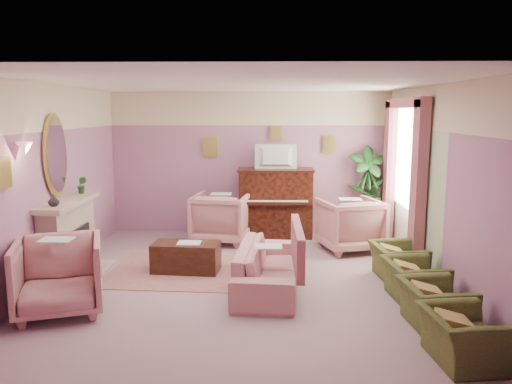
{
  "coord_description": "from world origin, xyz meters",
  "views": [
    {
      "loc": [
        0.34,
        -6.86,
        2.43
      ],
      "look_at": [
        0.17,
        0.4,
        1.25
      ],
      "focal_mm": 35.0,
      "sensor_mm": 36.0,
      "label": 1
    }
  ],
  "objects_px": {
    "coffee_table": "(186,257)",
    "sofa": "(268,259)",
    "olive_chair_d": "(398,256)",
    "piano": "(276,203)",
    "floral_armchair_left": "(221,215)",
    "olive_chair_a": "(463,329)",
    "floral_armchair_right": "(350,222)",
    "olive_chair_b": "(435,298)",
    "side_table": "(370,219)",
    "olive_chair_c": "(414,274)",
    "floral_armchair_front": "(58,272)",
    "television": "(276,155)"
  },
  "relations": [
    {
      "from": "coffee_table",
      "to": "sofa",
      "type": "xyz_separation_m",
      "value": [
        1.25,
        -0.67,
        0.19
      ]
    },
    {
      "from": "olive_chair_d",
      "to": "piano",
      "type": "bearing_deg",
      "value": 125.16
    },
    {
      "from": "floral_armchair_left",
      "to": "olive_chair_a",
      "type": "relative_size",
      "value": 1.29
    },
    {
      "from": "floral_armchair_right",
      "to": "olive_chair_b",
      "type": "relative_size",
      "value": 1.29
    },
    {
      "from": "piano",
      "to": "floral_armchair_right",
      "type": "bearing_deg",
      "value": -36.98
    },
    {
      "from": "side_table",
      "to": "olive_chair_b",
      "type": "bearing_deg",
      "value": -91.17
    },
    {
      "from": "floral_armchair_left",
      "to": "olive_chair_d",
      "type": "xyz_separation_m",
      "value": [
        2.77,
        -2.01,
        -0.17
      ]
    },
    {
      "from": "coffee_table",
      "to": "sofa",
      "type": "distance_m",
      "value": 1.43
    },
    {
      "from": "floral_armchair_right",
      "to": "olive_chair_c",
      "type": "relative_size",
      "value": 1.29
    },
    {
      "from": "piano",
      "to": "side_table",
      "type": "bearing_deg",
      "value": -1.25
    },
    {
      "from": "olive_chair_c",
      "to": "floral_armchair_left",
      "type": "bearing_deg",
      "value": 134.39
    },
    {
      "from": "sofa",
      "to": "side_table",
      "type": "relative_size",
      "value": 2.96
    },
    {
      "from": "floral_armchair_front",
      "to": "olive_chair_a",
      "type": "distance_m",
      "value": 4.57
    },
    {
      "from": "television",
      "to": "olive_chair_c",
      "type": "relative_size",
      "value": 1.01
    },
    {
      "from": "coffee_table",
      "to": "olive_chair_b",
      "type": "relative_size",
      "value": 1.26
    },
    {
      "from": "piano",
      "to": "floral_armchair_front",
      "type": "height_order",
      "value": "piano"
    },
    {
      "from": "floral_armchair_right",
      "to": "side_table",
      "type": "height_order",
      "value": "floral_armchair_right"
    },
    {
      "from": "floral_armchair_left",
      "to": "olive_chair_a",
      "type": "height_order",
      "value": "floral_armchair_left"
    },
    {
      "from": "olive_chair_b",
      "to": "side_table",
      "type": "height_order",
      "value": "side_table"
    },
    {
      "from": "olive_chair_b",
      "to": "olive_chair_c",
      "type": "distance_m",
      "value": 0.82
    },
    {
      "from": "floral_armchair_left",
      "to": "olive_chair_c",
      "type": "distance_m",
      "value": 3.96
    },
    {
      "from": "olive_chair_c",
      "to": "side_table",
      "type": "xyz_separation_m",
      "value": [
        0.08,
        3.26,
        0.01
      ]
    },
    {
      "from": "television",
      "to": "olive_chair_c",
      "type": "xyz_separation_m",
      "value": [
        1.75,
        -3.25,
        -1.26
      ]
    },
    {
      "from": "floral_armchair_front",
      "to": "olive_chair_a",
      "type": "bearing_deg",
      "value": -14.21
    },
    {
      "from": "sofa",
      "to": "olive_chair_b",
      "type": "xyz_separation_m",
      "value": [
        1.89,
        -1.22,
        -0.07
      ]
    },
    {
      "from": "olive_chair_d",
      "to": "floral_armchair_front",
      "type": "bearing_deg",
      "value": -163.17
    },
    {
      "from": "piano",
      "to": "coffee_table",
      "type": "bearing_deg",
      "value": -122.05
    },
    {
      "from": "sofa",
      "to": "floral_armchair_left",
      "type": "distance_m",
      "value": 2.58
    },
    {
      "from": "floral_armchair_front",
      "to": "olive_chair_d",
      "type": "height_order",
      "value": "floral_armchair_front"
    },
    {
      "from": "coffee_table",
      "to": "olive_chair_a",
      "type": "distance_m",
      "value": 4.15
    },
    {
      "from": "olive_chair_a",
      "to": "side_table",
      "type": "xyz_separation_m",
      "value": [
        0.08,
        4.9,
        0.01
      ]
    },
    {
      "from": "floral_armchair_left",
      "to": "olive_chair_b",
      "type": "relative_size",
      "value": 1.29
    },
    {
      "from": "piano",
      "to": "floral_armchair_left",
      "type": "xyz_separation_m",
      "value": [
        -1.02,
        -0.47,
        -0.14
      ]
    },
    {
      "from": "piano",
      "to": "olive_chair_c",
      "type": "distance_m",
      "value": 3.75
    },
    {
      "from": "sofa",
      "to": "floral_armchair_right",
      "type": "relative_size",
      "value": 2.02
    },
    {
      "from": "floral_armchair_front",
      "to": "olive_chair_c",
      "type": "distance_m",
      "value": 4.46
    },
    {
      "from": "television",
      "to": "olive_chair_b",
      "type": "relative_size",
      "value": 1.01
    },
    {
      "from": "piano",
      "to": "floral_armchair_left",
      "type": "bearing_deg",
      "value": -155.09
    },
    {
      "from": "piano",
      "to": "olive_chair_d",
      "type": "relative_size",
      "value": 1.76
    },
    {
      "from": "floral_armchair_right",
      "to": "olive_chair_b",
      "type": "height_order",
      "value": "floral_armchair_right"
    },
    {
      "from": "olive_chair_a",
      "to": "floral_armchair_left",
      "type": "bearing_deg",
      "value": 121.77
    },
    {
      "from": "television",
      "to": "floral_armchair_front",
      "type": "bearing_deg",
      "value": -125.42
    },
    {
      "from": "floral_armchair_left",
      "to": "side_table",
      "type": "distance_m",
      "value": 2.89
    },
    {
      "from": "olive_chair_b",
      "to": "olive_chair_d",
      "type": "xyz_separation_m",
      "value": [
        0.0,
        1.64,
        0.0
      ]
    },
    {
      "from": "floral_armchair_right",
      "to": "olive_chair_b",
      "type": "bearing_deg",
      "value": -81.69
    },
    {
      "from": "floral_armchair_front",
      "to": "olive_chair_a",
      "type": "xyz_separation_m",
      "value": [
        4.43,
        -1.12,
        -0.17
      ]
    },
    {
      "from": "floral_armchair_left",
      "to": "floral_armchair_front",
      "type": "height_order",
      "value": "same"
    },
    {
      "from": "television",
      "to": "floral_armchair_right",
      "type": "relative_size",
      "value": 0.78
    },
    {
      "from": "coffee_table",
      "to": "side_table",
      "type": "height_order",
      "value": "side_table"
    },
    {
      "from": "piano",
      "to": "olive_chair_c",
      "type": "relative_size",
      "value": 1.76
    }
  ]
}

